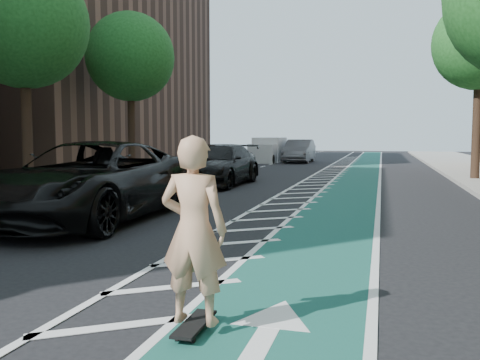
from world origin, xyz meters
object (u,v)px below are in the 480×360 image
(suv_far, at_px, (218,165))
(barrel_a, at_px, (184,179))
(skateboarder, at_px, (194,230))
(suv_near, at_px, (92,181))

(suv_far, height_order, barrel_a, suv_far)
(suv_far, bearing_deg, skateboarder, -71.65)
(suv_near, distance_m, barrel_a, 5.77)
(suv_near, height_order, suv_far, suv_near)
(skateboarder, distance_m, barrel_a, 12.43)
(suv_near, bearing_deg, suv_far, 88.54)
(skateboarder, bearing_deg, suv_near, -51.33)
(barrel_a, bearing_deg, skateboarder, -67.65)
(skateboarder, relative_size, suv_far, 0.33)
(suv_near, bearing_deg, barrel_a, 90.07)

